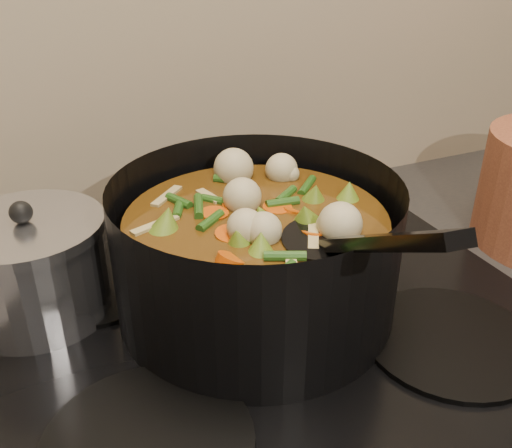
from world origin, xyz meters
name	(u,v)px	position (x,y,z in m)	size (l,w,h in m)	color
stovetop	(258,317)	(0.00, 1.93, 0.92)	(0.62, 0.54, 0.03)	black
stockpot	(256,253)	(0.00, 1.94, 1.00)	(0.38, 0.45, 0.22)	black
saucepan	(33,267)	(-0.22, 2.03, 0.99)	(0.16, 0.16, 0.13)	silver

